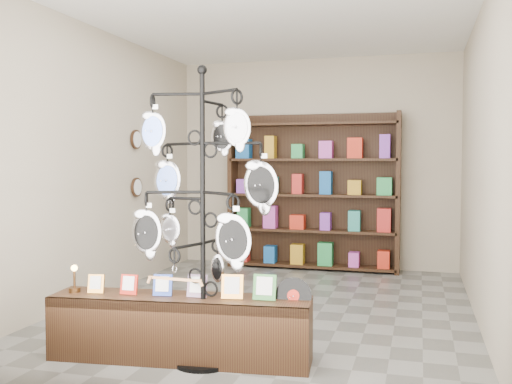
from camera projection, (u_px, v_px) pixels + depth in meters
ground at (272, 308)px, 5.92m from camera, size 5.00×5.00×0.00m
room_envelope at (272, 129)px, 5.82m from camera, size 5.00×5.00×5.00m
display_tree at (203, 193)px, 4.23m from camera, size 1.14×1.06×2.23m
front_shelf at (180, 328)px, 4.36m from camera, size 2.03×0.63×0.71m
back_shelving at (313, 196)px, 8.07m from camera, size 2.42×0.36×2.20m
wall_clocks at (136, 163)px, 7.15m from camera, size 0.03×0.24×0.84m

